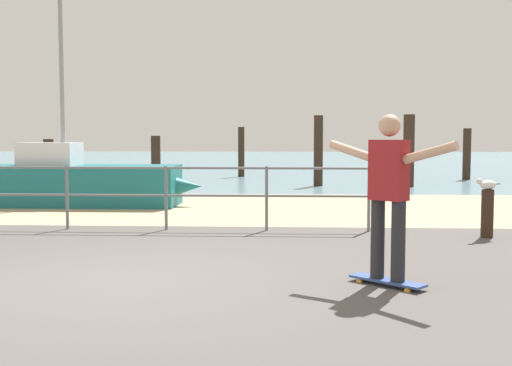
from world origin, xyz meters
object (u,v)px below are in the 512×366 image
(skateboard, at_px, (387,281))
(skateboarder, at_px, (389,187))
(bollard_short, at_px, (487,214))
(seagull, at_px, (487,184))
(sailboat, at_px, (85,183))

(skateboard, relative_size, skateboarder, 0.44)
(bollard_short, bearing_deg, seagull, -147.48)
(seagull, bearing_deg, sailboat, 151.44)
(skateboarder, xyz_separation_m, bollard_short, (1.97, 3.13, -0.65))
(sailboat, distance_m, skateboard, 9.00)
(skateboard, height_order, bollard_short, bollard_short)
(seagull, bearing_deg, bollard_short, 32.52)
(sailboat, xyz_separation_m, skateboarder, (5.44, -7.15, 0.50))
(skateboarder, height_order, bollard_short, skateboarder)
(sailboat, bearing_deg, skateboarder, -52.73)
(skateboarder, relative_size, bollard_short, 2.24)
(sailboat, height_order, skateboarder, sailboat)
(skateboard, height_order, skateboarder, skateboarder)
(skateboard, bearing_deg, bollard_short, 57.81)
(sailboat, relative_size, skateboarder, 3.00)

